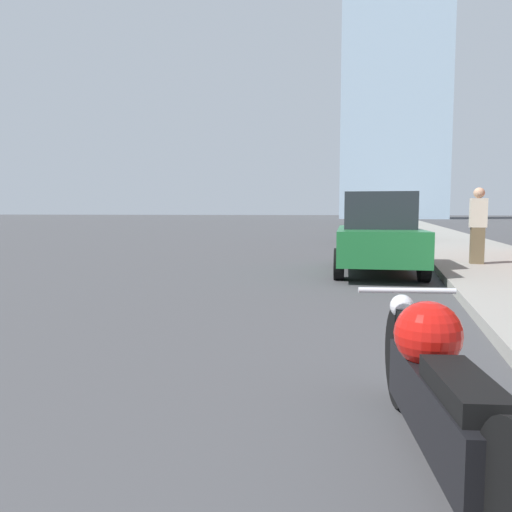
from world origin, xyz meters
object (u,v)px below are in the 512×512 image
at_px(parked_car_red, 383,219).
at_px(parked_car_yellow, 384,216).
at_px(parked_car_black, 386,223).
at_px(parked_car_blue, 386,216).
at_px(pedestrian, 478,225).
at_px(motorcycle, 439,392).
at_px(parked_car_green, 377,234).

relative_size(parked_car_red, parked_car_yellow, 0.97).
relative_size(parked_car_black, parked_car_blue, 1.03).
distance_m(parked_car_red, parked_car_blue, 22.67).
height_order(parked_car_red, parked_car_yellow, parked_car_yellow).
bearing_deg(parked_car_black, pedestrian, -84.89).
xyz_separation_m(parked_car_red, pedestrian, (2.22, -23.48, 0.19)).
xyz_separation_m(parked_car_black, parked_car_red, (-0.19, 12.71, 0.02)).
height_order(motorcycle, parked_car_green, parked_car_green).
height_order(parked_car_black, parked_car_red, parked_car_red).
relative_size(parked_car_green, parked_car_black, 0.97).
distance_m(parked_car_green, parked_car_red, 24.48).
bearing_deg(parked_car_black, motorcycle, -94.68).
bearing_deg(parked_car_blue, parked_car_green, -88.11).
relative_size(parked_car_blue, pedestrian, 2.58).
xyz_separation_m(parked_car_green, parked_car_yellow, (-0.09, 36.85, 0.06)).
xyz_separation_m(parked_car_green, parked_car_blue, (0.11, 47.15, -0.01)).
relative_size(parked_car_yellow, pedestrian, 2.41).
distance_m(motorcycle, parked_car_red, 33.01).
height_order(motorcycle, parked_car_red, parked_car_red).
xyz_separation_m(parked_car_blue, pedestrian, (2.07, -46.15, 0.20)).
distance_m(parked_car_black, parked_car_blue, 35.38).
height_order(parked_car_red, parked_car_blue, parked_car_red).
distance_m(motorcycle, parked_car_blue, 55.68).
bearing_deg(parked_car_red, parked_car_yellow, 94.55).
xyz_separation_m(parked_car_green, parked_car_red, (-0.05, 24.48, 0.00)).
height_order(motorcycle, parked_car_blue, parked_car_blue).
bearing_deg(parked_car_green, pedestrian, 20.34).
xyz_separation_m(motorcycle, pedestrian, (1.71, 9.52, 0.61)).
bearing_deg(parked_car_black, parked_car_yellow, 84.96).
bearing_deg(parked_car_blue, parked_car_red, -88.37).
distance_m(parked_car_green, parked_car_yellow, 36.85).
bearing_deg(parked_car_blue, pedestrian, -85.41).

